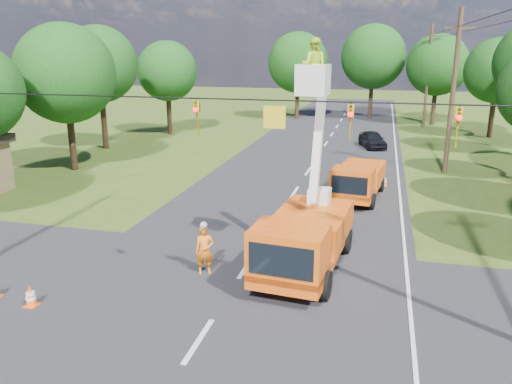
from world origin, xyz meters
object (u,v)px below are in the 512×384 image
(traffic_cone_3, at_px, (328,220))
(tree_far_c, at_px, (438,65))
(distant_car, at_px, (372,140))
(pole_right_far, at_px, (428,75))
(traffic_cone_2, at_px, (277,224))
(pole_right_mid, at_px, (453,92))
(second_truck, at_px, (358,180))
(tree_far_b, at_px, (373,57))
(tree_right_e, at_px, (498,71))
(tree_left_e, at_px, (99,64))
(traffic_cone_7, at_px, (384,180))
(bucket_truck, at_px, (305,227))
(ground_worker, at_px, (205,250))
(tree_left_d, at_px, (65,74))
(tree_far_a, at_px, (298,63))
(traffic_cone_4, at_px, (31,296))
(tree_left_f, at_px, (167,71))

(traffic_cone_3, height_order, tree_far_c, tree_far_c)
(distant_car, bearing_deg, pole_right_far, 51.62)
(traffic_cone_2, distance_m, pole_right_mid, 16.25)
(second_truck, xyz_separation_m, tree_far_b, (-0.41, 32.42, 5.76))
(distant_car, height_order, tree_right_e, tree_right_e)
(pole_right_far, xyz_separation_m, tree_left_e, (-25.30, -18.00, 1.38))
(traffic_cone_7, bearing_deg, pole_right_far, 81.22)
(bucket_truck, xyz_separation_m, tree_far_c, (7.44, 38.86, 4.39))
(ground_worker, height_order, traffic_cone_2, ground_worker)
(second_truck, bearing_deg, traffic_cone_3, -95.11)
(tree_left_d, bearing_deg, ground_worker, -43.27)
(tree_far_a, relative_size, tree_far_c, 1.04)
(traffic_cone_3, relative_size, tree_far_b, 0.07)
(tree_far_b, bearing_deg, distant_car, -87.52)
(traffic_cone_3, distance_m, tree_far_c, 35.34)
(distant_car, distance_m, tree_right_e, 13.58)
(bucket_truck, relative_size, tree_far_b, 0.77)
(tree_far_c, bearing_deg, tree_right_e, -58.44)
(second_truck, bearing_deg, tree_far_c, 85.36)
(bucket_truck, distance_m, traffic_cone_4, 9.06)
(pole_right_far, bearing_deg, tree_far_b, 137.73)
(pole_right_far, bearing_deg, traffic_cone_7, -98.78)
(traffic_cone_4, height_order, tree_far_b, tree_far_b)
(bucket_truck, bearing_deg, ground_worker, -157.33)
(traffic_cone_3, bearing_deg, traffic_cone_2, -152.82)
(tree_left_d, bearing_deg, traffic_cone_3, -22.33)
(second_truck, bearing_deg, tree_left_f, 143.33)
(traffic_cone_3, relative_size, tree_left_d, 0.08)
(distant_car, relative_size, tree_left_f, 0.46)
(second_truck, xyz_separation_m, tree_left_e, (-20.21, 9.42, 5.44))
(ground_worker, height_order, traffic_cone_7, ground_worker)
(traffic_cone_2, relative_size, tree_far_a, 0.07)
(distant_car, height_order, tree_far_b, tree_far_b)
(pole_right_mid, xyz_separation_m, tree_right_e, (5.30, 15.00, 0.70))
(tree_right_e, xyz_separation_m, tree_far_b, (-10.80, 10.00, 1.00))
(distant_car, xyz_separation_m, tree_far_c, (5.74, 14.56, 5.40))
(tree_far_a, bearing_deg, tree_left_e, -119.33)
(tree_left_e, bearing_deg, tree_left_f, 75.96)
(second_truck, relative_size, tree_far_c, 0.61)
(traffic_cone_7, xyz_separation_m, tree_far_a, (-9.73, 27.38, 5.83))
(tree_left_d, bearing_deg, traffic_cone_7, 1.80)
(tree_far_b, bearing_deg, second_truck, -89.28)
(bucket_truck, distance_m, tree_left_e, 27.11)
(pole_right_mid, bearing_deg, traffic_cone_3, -116.72)
(pole_right_mid, relative_size, tree_left_d, 1.08)
(traffic_cone_4, xyz_separation_m, tree_far_c, (15.15, 43.43, 5.70))
(bucket_truck, xyz_separation_m, tree_left_f, (-16.86, 26.86, 4.01))
(tree_far_a, bearing_deg, tree_far_c, -3.95)
(ground_worker, relative_size, tree_left_f, 0.21)
(distant_car, xyz_separation_m, tree_left_d, (-18.76, -12.44, 5.46))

